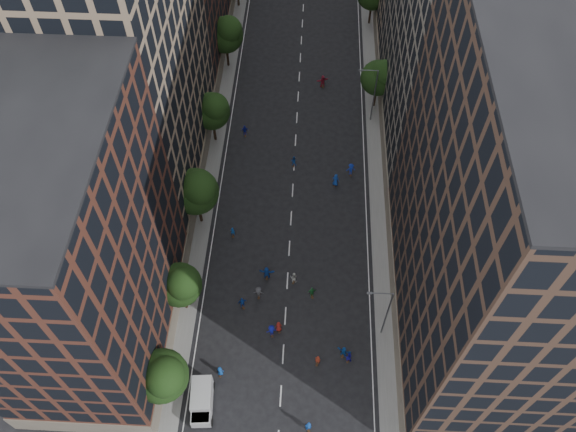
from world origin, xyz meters
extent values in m
plane|color=black|center=(0.00, 40.00, 0.00)|extent=(240.00, 240.00, 0.00)
cube|color=slate|center=(-12.00, 47.50, 0.07)|extent=(4.00, 105.00, 0.15)
cube|color=slate|center=(12.00, 47.50, 0.07)|extent=(4.00, 105.00, 0.15)
cube|color=#4E281E|center=(-19.00, 11.00, 15.00)|extent=(14.00, 22.00, 30.00)
cube|color=#967D62|center=(-19.00, 35.00, 17.00)|extent=(14.00, 26.00, 34.00)
cube|color=#453025|center=(19.00, 15.00, 18.00)|extent=(14.00, 30.00, 36.00)
cube|color=#6B6458|center=(19.00, 44.00, 16.50)|extent=(14.00, 28.00, 33.00)
cylinder|color=black|center=(-11.20, 4.00, 1.98)|extent=(0.36, 0.36, 3.96)
sphere|color=#1B3311|center=(-11.20, 4.00, 5.58)|extent=(5.20, 5.20, 5.20)
sphere|color=#1B3311|center=(-10.55, 3.48, 6.88)|extent=(3.90, 3.90, 3.90)
cylinder|color=black|center=(-11.20, 14.00, 1.85)|extent=(0.36, 0.36, 3.70)
sphere|color=#1B3311|center=(-11.20, 14.00, 5.21)|extent=(4.80, 4.80, 4.80)
sphere|color=#1B3311|center=(-10.60, 13.52, 6.41)|extent=(3.60, 3.60, 3.60)
cylinder|color=black|center=(-11.20, 26.00, 2.11)|extent=(0.36, 0.36, 4.22)
sphere|color=#1B3311|center=(-11.20, 26.00, 5.95)|extent=(5.60, 5.60, 5.60)
sphere|color=#1B3311|center=(-10.50, 25.44, 7.35)|extent=(4.20, 4.20, 4.20)
cylinder|color=black|center=(-11.20, 40.00, 1.94)|extent=(0.36, 0.36, 3.87)
sphere|color=#1B3311|center=(-11.20, 40.00, 5.46)|extent=(5.00, 5.00, 5.00)
sphere|color=#1B3311|center=(-10.57, 39.50, 6.71)|extent=(3.75, 3.75, 3.75)
cylinder|color=black|center=(-11.20, 56.00, 2.02)|extent=(0.36, 0.36, 4.05)
sphere|color=#1B3311|center=(-11.20, 56.00, 5.70)|extent=(5.40, 5.40, 5.40)
sphere|color=#1B3311|center=(-10.52, 55.46, 7.05)|extent=(4.05, 4.05, 4.05)
cylinder|color=black|center=(11.20, 48.00, 1.87)|extent=(0.36, 0.36, 3.74)
sphere|color=#1B3311|center=(11.20, 48.00, 5.27)|extent=(5.00, 5.00, 5.00)
sphere|color=#1B3311|center=(11.82, 47.50, 6.52)|extent=(3.75, 3.75, 3.75)
cylinder|color=black|center=(11.20, 68.00, 1.98)|extent=(0.36, 0.36, 3.96)
cylinder|color=#595B60|center=(10.60, 12.00, 4.50)|extent=(0.18, 0.18, 9.00)
cylinder|color=#595B60|center=(9.40, 12.00, 9.00)|extent=(2.40, 0.12, 0.12)
cube|color=#595B60|center=(8.30, 12.00, 8.95)|extent=(0.50, 0.22, 0.15)
cylinder|color=#595B60|center=(10.60, 45.00, 4.50)|extent=(0.18, 0.18, 9.00)
cylinder|color=#595B60|center=(9.40, 45.00, 9.00)|extent=(2.40, 0.12, 0.12)
cube|color=#595B60|center=(8.30, 45.00, 8.95)|extent=(0.50, 0.22, 0.15)
cube|color=#BCBCBE|center=(-7.85, 3.68, 1.39)|extent=(2.28, 3.59, 2.10)
cube|color=#BCBCBE|center=(-7.68, 1.59, 1.00)|extent=(2.03, 1.68, 1.34)
cube|color=black|center=(-7.68, 1.59, 1.63)|extent=(1.82, 1.38, 0.10)
cylinder|color=black|center=(-8.61, 1.22, 0.36)|extent=(0.30, 0.74, 0.73)
cylinder|color=black|center=(-6.70, 1.38, 0.36)|extent=(0.30, 0.74, 0.73)
cylinder|color=black|center=(-8.91, 4.94, 0.36)|extent=(0.30, 0.74, 0.73)
cylinder|color=black|center=(-7.00, 5.09, 0.36)|extent=(0.30, 0.74, 0.73)
imported|color=#1448A2|center=(-6.43, 6.52, 0.76)|extent=(0.78, 0.55, 1.52)
imported|color=#1446A7|center=(2.90, 1.36, 0.93)|extent=(0.78, 0.63, 1.86)
imported|color=#1914A8|center=(6.93, 8.72, 0.78)|extent=(0.85, 0.72, 1.56)
imported|color=#11178E|center=(-1.37, 11.23, 0.89)|extent=(1.29, 0.96, 1.79)
imported|color=#133B9B|center=(-4.88, 14.45, 0.88)|extent=(1.12, 0.78, 1.77)
imported|color=#124494|center=(6.43, 9.25, 0.82)|extent=(1.60, 0.97, 1.65)
imported|color=maroon|center=(-0.63, 11.78, 0.82)|extent=(0.89, 0.68, 1.64)
imported|color=#A5311B|center=(3.69, 8.22, 0.81)|extent=(0.67, 0.52, 1.62)
imported|color=silver|center=(0.72, 17.98, 0.83)|extent=(0.90, 0.75, 1.66)
imported|color=#3D3E42|center=(-3.16, 15.82, 0.89)|extent=(1.18, 0.71, 1.78)
imported|color=#206A32|center=(2.89, 16.20, 0.85)|extent=(1.07, 0.66, 1.69)
imported|color=#123B96|center=(-2.42, 18.37, 0.97)|extent=(1.81, 0.63, 1.93)
imported|color=#123794|center=(5.55, 32.72, 0.97)|extent=(1.09, 0.89, 1.93)
imported|color=#154EAA|center=(-7.02, 24.06, 0.75)|extent=(0.57, 0.40, 1.51)
imported|color=#1446A4|center=(-0.07, 35.89, 0.78)|extent=(0.82, 0.68, 1.56)
imported|color=#132CA0|center=(7.56, 34.66, 0.94)|extent=(1.30, 0.86, 1.89)
imported|color=#1620B8|center=(-7.15, 41.15, 0.86)|extent=(1.04, 0.52, 1.72)
imported|color=#A91C33|center=(3.59, 51.92, 0.97)|extent=(1.88, 1.18, 1.94)
camera|label=1|loc=(1.69, -14.24, 57.41)|focal=35.00mm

